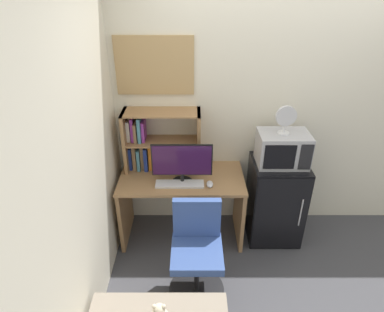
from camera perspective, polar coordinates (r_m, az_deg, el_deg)
The scene contains 12 objects.
wall_back at distance 3.51m, azimuth 20.91°, elevation 7.45°, with size 6.40×0.04×2.60m, color silver.
wall_left at distance 2.01m, azimuth -23.10°, elevation -9.29°, with size 0.04×4.40×2.60m, color silver.
desk at distance 3.36m, azimuth -1.72°, elevation -6.82°, with size 1.22×0.63×0.73m.
hutch_bookshelf at distance 3.28m, azimuth -6.95°, elevation 2.36°, with size 0.74×0.28×0.61m.
monitor at distance 3.04m, azimuth -1.73°, elevation -1.07°, with size 0.57×0.19×0.40m.
keyboard at distance 3.11m, azimuth -2.12°, elevation -4.88°, with size 0.45×0.13×0.02m, color silver.
computer_mouse at distance 3.10m, azimuth 3.12°, elevation -4.88°, with size 0.06×0.11×0.04m, color silver.
mini_fridge at distance 3.52m, azimuth 14.19°, elevation -7.43°, with size 0.52×0.52×0.88m.
microwave at distance 3.21m, azimuth 15.43°, elevation 1.22°, with size 0.47×0.34×0.32m.
desk_fan at distance 3.08m, azimuth 16.02°, elevation 6.30°, with size 0.19×0.11×0.27m.
desk_chair at distance 2.91m, azimuth 0.85°, elevation -16.82°, with size 0.49×0.49×0.86m.
wall_corkboard at distance 3.14m, azimuth -6.46°, elevation 15.24°, with size 0.72×0.02×0.53m, color tan.
Camera 1 is at (-0.84, -3.05, 2.47)m, focal length 30.81 mm.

